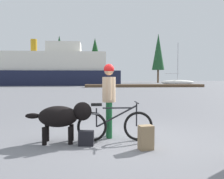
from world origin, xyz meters
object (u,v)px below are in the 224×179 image
(ferry_boat, at_px, (52,69))
(sailboat_moored, at_px, (178,82))
(person_cyclist, at_px, (109,93))
(handbag_pannier, at_px, (86,138))
(bicycle, at_px, (115,125))
(backpack, at_px, (146,138))
(dog, at_px, (63,116))

(ferry_boat, xyz_separation_m, sailboat_moored, (23.05, -0.44, -2.30))
(person_cyclist, distance_m, ferry_boat, 38.98)
(handbag_pannier, bearing_deg, person_cyclist, 52.16)
(bicycle, distance_m, ferry_boat, 39.43)
(person_cyclist, relative_size, ferry_boat, 0.07)
(backpack, xyz_separation_m, handbag_pannier, (-1.20, 0.39, -0.09))
(handbag_pannier, relative_size, sailboat_moored, 0.04)
(backpack, height_order, sailboat_moored, sailboat_moored)
(dog, height_order, backpack, dog)
(bicycle, distance_m, person_cyclist, 0.81)
(dog, bearing_deg, sailboat_moored, 66.90)
(bicycle, bearing_deg, dog, -178.73)
(bicycle, relative_size, backpack, 3.53)
(bicycle, xyz_separation_m, backpack, (0.57, -0.67, -0.13))
(dog, bearing_deg, person_cyclist, 22.00)
(bicycle, height_order, handbag_pannier, bicycle)
(bicycle, height_order, backpack, bicycle)
(dog, xyz_separation_m, handbag_pannier, (0.51, -0.26, -0.43))
(backpack, xyz_separation_m, sailboat_moored, (14.55, 38.78, 0.26))
(person_cyclist, bearing_deg, dog, -158.00)
(bicycle, relative_size, handbag_pannier, 5.36)
(dog, height_order, sailboat_moored, sailboat_moored)
(dog, relative_size, sailboat_moored, 0.19)
(dog, bearing_deg, ferry_boat, 99.98)
(bicycle, distance_m, sailboat_moored, 40.99)
(person_cyclist, xyz_separation_m, handbag_pannier, (-0.53, -0.68, -0.91))
(person_cyclist, bearing_deg, bicycle, -75.54)
(handbag_pannier, height_order, sailboat_moored, sailboat_moored)
(backpack, xyz_separation_m, ferry_boat, (-8.49, 39.22, 2.56))
(person_cyclist, relative_size, dog, 1.22)
(bicycle, distance_m, backpack, 0.89)
(person_cyclist, xyz_separation_m, sailboat_moored, (15.22, 37.71, -0.56))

